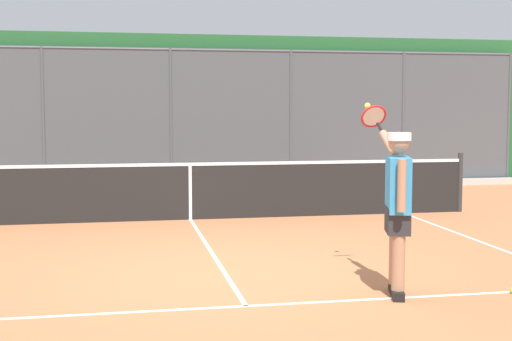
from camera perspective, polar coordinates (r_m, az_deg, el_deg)
ground_plane at (r=8.16m, az=-2.43°, el=-8.31°), size 60.00×60.00×0.00m
court_line_markings at (r=6.68m, az=-0.43°, el=-11.33°), size 7.67×9.75×0.01m
fence_backdrop at (r=16.89m, az=-6.96°, el=4.60°), size 19.66×1.37×3.55m
tennis_net at (r=12.04m, az=-5.27°, el=-1.60°), size 9.86×0.09×1.07m
tennis_player at (r=7.26m, az=11.20°, el=-2.36°), size 0.37×1.40×1.94m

